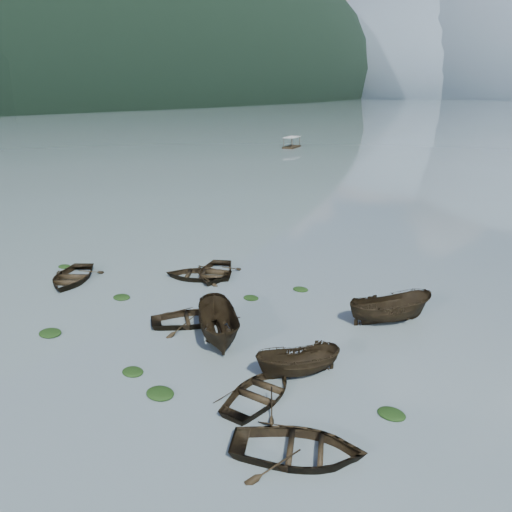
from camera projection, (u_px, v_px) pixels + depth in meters
The scene contains 20 objects.
ground_plane at pixel (98, 374), 21.20m from camera, with size 2400.00×2400.00×0.00m, color slate.
haze_mtn_a at pixel (418, 97), 866.66m from camera, with size 520.00×520.00×280.00m, color #475666.
rowboat_0 at pixel (72, 281), 31.58m from camera, with size 3.28×4.59×0.95m, color black.
rowboat_1 at pixel (193, 323), 25.89m from camera, with size 3.01×4.21×0.87m, color black.
rowboat_2 at pixel (220, 340), 24.13m from camera, with size 1.87×4.97×1.92m, color black.
rowboat_3 at pixel (260, 397), 19.62m from camera, with size 2.81×3.93×0.81m, color black.
rowboat_4 at pixel (298, 456), 16.48m from camera, with size 3.20×4.49×0.93m, color black.
rowboat_5 at pixel (298, 375), 21.16m from camera, with size 1.43×3.79×1.47m, color black.
rowboat_6 at pixel (215, 276), 32.45m from camera, with size 3.12×4.37×0.90m, color black.
rowboat_7 at pixel (199, 278), 32.11m from camera, with size 3.03×4.25×0.88m, color black.
rowboat_8 at pixel (389, 322), 26.03m from camera, with size 1.71×4.55×1.76m, color black.
weed_clump_0 at pixel (50, 334), 24.69m from camera, with size 1.20×0.98×0.26m, color black.
weed_clump_1 at pixel (133, 373), 21.32m from camera, with size 1.00×0.80×0.22m, color black.
weed_clump_2 at pixel (160, 395), 19.78m from camera, with size 1.21×0.97×0.26m, color black.
weed_clump_3 at pixel (251, 299), 28.91m from camera, with size 0.92×0.78×0.21m, color black.
weed_clump_4 at pixel (391, 415), 18.55m from camera, with size 1.07×0.85×0.22m, color black.
weed_clump_5 at pixel (64, 267), 34.06m from camera, with size 0.92×0.74×0.19m, color black.
weed_clump_6 at pixel (122, 298), 28.98m from camera, with size 1.06×0.88×0.22m, color black.
weed_clump_7 at pixel (301, 290), 30.15m from camera, with size 0.97×0.77×0.21m, color black.
pontoon_left at pixel (292, 148), 104.50m from camera, with size 2.31×5.55×2.13m, color black, non-canonical shape.
Camera 1 is at (15.94, -11.58, 11.49)m, focal length 35.00 mm.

